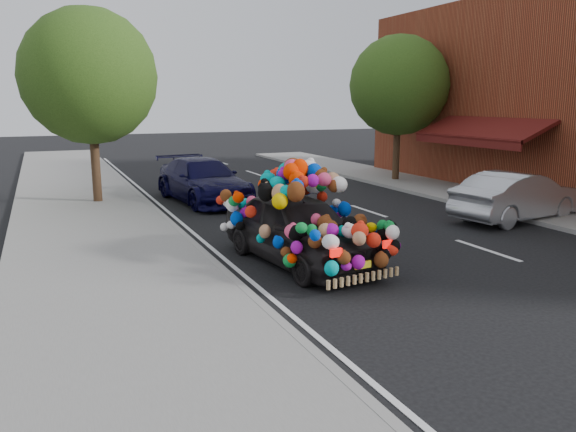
# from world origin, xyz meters

# --- Properties ---
(ground) EXTENTS (100.00, 100.00, 0.00)m
(ground) POSITION_xyz_m (0.00, 0.00, 0.00)
(ground) COLOR black
(ground) RESTS_ON ground
(sidewalk) EXTENTS (4.00, 60.00, 0.12)m
(sidewalk) POSITION_xyz_m (-4.30, 0.00, 0.06)
(sidewalk) COLOR gray
(sidewalk) RESTS_ON ground
(kerb) EXTENTS (0.15, 60.00, 0.13)m
(kerb) POSITION_xyz_m (-2.35, 0.00, 0.07)
(kerb) COLOR gray
(kerb) RESTS_ON ground
(footpath_far) EXTENTS (3.00, 40.00, 0.12)m
(footpath_far) POSITION_xyz_m (8.20, 3.00, 0.06)
(footpath_far) COLOR gray
(footpath_far) RESTS_ON ground
(lane_markings) EXTENTS (6.00, 50.00, 0.01)m
(lane_markings) POSITION_xyz_m (3.60, 0.00, 0.01)
(lane_markings) COLOR silver
(lane_markings) RESTS_ON ground
(tree_near_sidewalk) EXTENTS (4.20, 4.20, 6.13)m
(tree_near_sidewalk) POSITION_xyz_m (-3.80, 9.50, 4.02)
(tree_near_sidewalk) COLOR #332114
(tree_near_sidewalk) RESTS_ON ground
(tree_far_b) EXTENTS (4.00, 4.00, 5.90)m
(tree_far_b) POSITION_xyz_m (8.00, 10.00, 3.89)
(tree_far_b) COLOR #332114
(tree_far_b) RESTS_ON ground
(plush_art_car) EXTENTS (2.58, 4.61, 2.08)m
(plush_art_car) POSITION_xyz_m (-0.67, 0.85, 1.06)
(plush_art_car) COLOR black
(plush_art_car) RESTS_ON ground
(navy_sedan) EXTENTS (2.52, 5.09, 1.42)m
(navy_sedan) POSITION_xyz_m (-0.53, 8.64, 0.71)
(navy_sedan) COLOR black
(navy_sedan) RESTS_ON ground
(silver_hatchback) EXTENTS (4.31, 2.05, 1.36)m
(silver_hatchback) POSITION_xyz_m (6.68, 2.19, 0.68)
(silver_hatchback) COLOR #A9AAB0
(silver_hatchback) RESTS_ON ground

